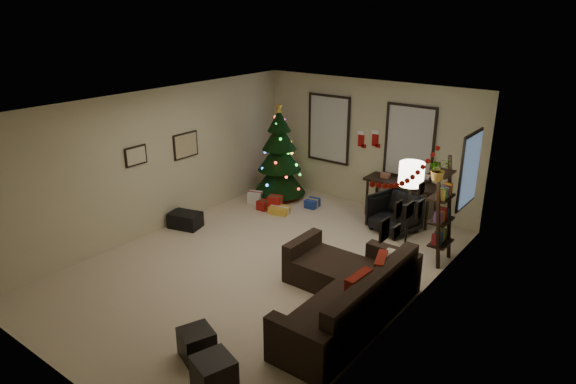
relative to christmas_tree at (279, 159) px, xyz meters
The scene contains 29 objects.
floor 3.36m from the christmas_tree, 57.21° to the right, with size 7.00×7.00×0.00m, color beige.
ceiling 3.71m from the christmas_tree, 57.21° to the right, with size 7.00×7.00×0.00m, color white.
wall_back 1.97m from the christmas_tree, 23.83° to the left, with size 5.00×5.00×0.00m, color #C2B993.
wall_front 6.48m from the christmas_tree, 74.25° to the right, with size 5.00×5.00×0.00m, color #C2B993.
wall_left 2.86m from the christmas_tree, 105.29° to the right, with size 7.00×7.00×0.00m, color #C2B993.
wall_right 5.07m from the christmas_tree, 32.63° to the right, with size 7.00×7.00×0.00m, color #C2B993.
window_back_left 1.28m from the christmas_tree, 42.79° to the left, with size 1.05×0.06×1.50m.
window_back_right 2.88m from the christmas_tree, 15.40° to the left, with size 1.05×0.06×1.50m.
window_right_wall 4.27m from the christmas_tree, ahead, with size 0.06×0.90×1.30m.
christmas_tree is the anchor object (origin of this frame).
presents 0.98m from the christmas_tree, 63.33° to the right, with size 1.50×1.01×0.30m.
sofa 4.78m from the christmas_tree, 40.52° to the right, with size 1.85×2.69×0.86m.
pillow_red_a 5.23m from the christmas_tree, 40.62° to the right, with size 0.13×0.48×0.48m, color maroon.
pillow_red_b 4.86m from the christmas_tree, 35.20° to the right, with size 0.13×0.47×0.47m, color maroon.
pillow_cream 4.76m from the christmas_tree, 33.46° to the right, with size 0.12×0.42×0.42m, color beige.
ottoman_near 5.71m from the christmas_tree, 62.24° to the right, with size 0.39×0.39×0.37m, color black.
ottoman_far 6.23m from the christmas_tree, 58.74° to the right, with size 0.42×0.42×0.40m, color black.
desk 2.77m from the christmas_tree, 10.31° to the left, with size 1.48×0.53×0.80m.
desk_chair 2.96m from the christmas_tree, ahead, with size 0.72×0.67×0.74m, color black.
bookshelf 4.14m from the christmas_tree, 11.31° to the right, with size 0.30×0.53×1.81m.
potted_plant 4.33m from the christmas_tree, 16.65° to the right, with size 0.43×0.37×0.47m, color #4C4C4C.
floor_lamp 4.01m from the christmas_tree, 20.75° to the right, with size 0.39×0.39×1.83m.
art_map 2.26m from the christmas_tree, 109.54° to the right, with size 0.04×0.60×0.50m.
art_abstract 3.36m from the christmas_tree, 102.72° to the right, with size 0.04×0.45×0.35m.
gallery 5.12m from the christmas_tree, 33.46° to the right, with size 0.03×1.25×0.54m.
garland 5.15m from the christmas_tree, 32.76° to the right, with size 0.08×1.90×0.30m, color #A5140C, non-canonical shape.
stocking_left 1.87m from the christmas_tree, 25.64° to the left, with size 0.20×0.05×0.36m.
stocking_right 2.18m from the christmas_tree, 21.70° to the left, with size 0.20×0.05×0.36m.
storage_bin 2.60m from the christmas_tree, 99.87° to the right, with size 0.60×0.40×0.30m, color black.
Camera 1 is at (4.93, -5.76, 4.10)m, focal length 31.62 mm.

